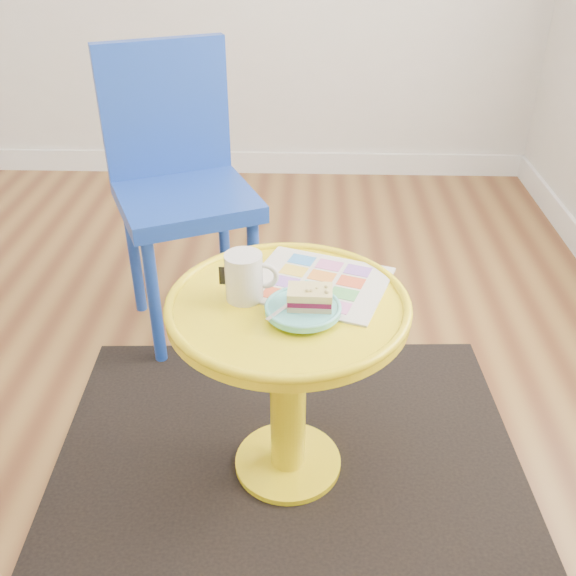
{
  "coord_description": "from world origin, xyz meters",
  "views": [
    {
      "loc": [
        0.8,
        -1.46,
        1.37
      ],
      "look_at": [
        0.76,
        -0.2,
        0.59
      ],
      "focal_mm": 40.0,
      "sensor_mm": 36.0,
      "label": 1
    }
  ],
  "objects_px": {
    "mug": "(245,275)",
    "plate": "(303,309)",
    "side_table": "(288,354)",
    "chair": "(179,174)",
    "newspaper": "(318,283)"
  },
  "relations": [
    {
      "from": "chair",
      "to": "newspaper",
      "type": "distance_m",
      "value": 0.82
    },
    {
      "from": "mug",
      "to": "side_table",
      "type": "bearing_deg",
      "value": -6.02
    },
    {
      "from": "chair",
      "to": "mug",
      "type": "xyz_separation_m",
      "value": [
        0.29,
        -0.74,
        0.05
      ]
    },
    {
      "from": "chair",
      "to": "mug",
      "type": "distance_m",
      "value": 0.8
    },
    {
      "from": "side_table",
      "to": "chair",
      "type": "relative_size",
      "value": 0.59
    },
    {
      "from": "side_table",
      "to": "chair",
      "type": "xyz_separation_m",
      "value": [
        -0.39,
        0.76,
        0.17
      ]
    },
    {
      "from": "newspaper",
      "to": "mug",
      "type": "distance_m",
      "value": 0.19
    },
    {
      "from": "mug",
      "to": "newspaper",
      "type": "bearing_deg",
      "value": 25.38
    },
    {
      "from": "chair",
      "to": "newspaper",
      "type": "relative_size",
      "value": 3.0
    },
    {
      "from": "chair",
      "to": "mug",
      "type": "height_order",
      "value": "chair"
    },
    {
      "from": "side_table",
      "to": "newspaper",
      "type": "bearing_deg",
      "value": 50.27
    },
    {
      "from": "plate",
      "to": "mug",
      "type": "bearing_deg",
      "value": 152.41
    },
    {
      "from": "newspaper",
      "to": "mug",
      "type": "xyz_separation_m",
      "value": [
        -0.17,
        -0.07,
        0.06
      ]
    },
    {
      "from": "side_table",
      "to": "plate",
      "type": "bearing_deg",
      "value": -56.6
    },
    {
      "from": "mug",
      "to": "plate",
      "type": "xyz_separation_m",
      "value": [
        0.14,
        -0.07,
        -0.04
      ]
    }
  ]
}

